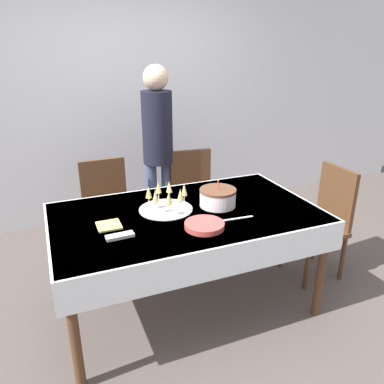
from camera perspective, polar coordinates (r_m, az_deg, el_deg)
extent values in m
plane|color=#564C47|center=(3.02, -0.82, -16.64)|extent=(12.00, 12.00, 0.00)
cube|color=silver|center=(4.19, -10.52, 14.04)|extent=(8.00, 0.05, 2.70)
cube|color=white|center=(2.62, -0.91, -3.36)|extent=(1.81, 1.05, 0.03)
cube|color=white|center=(2.66, -0.89, -5.13)|extent=(1.84, 1.08, 0.21)
cylinder|color=#51331E|center=(2.30, -17.48, -20.08)|extent=(0.06, 0.06, 0.75)
cylinder|color=#51331E|center=(2.86, 19.06, -11.21)|extent=(0.06, 0.06, 0.75)
cylinder|color=#51331E|center=(3.06, -19.27, -8.93)|extent=(0.06, 0.06, 0.75)
cylinder|color=#51331E|center=(3.51, 9.29, -3.98)|extent=(0.06, 0.06, 0.75)
cube|color=#51331E|center=(3.35, -12.30, -4.56)|extent=(0.43, 0.43, 0.04)
cube|color=#51331E|center=(3.42, -13.32, 0.82)|extent=(0.40, 0.05, 0.50)
cylinder|color=#51331E|center=(3.33, -8.28, -8.74)|extent=(0.04, 0.04, 0.40)
cylinder|color=#51331E|center=(3.27, -14.44, -9.83)|extent=(0.04, 0.04, 0.40)
cylinder|color=#51331E|center=(3.64, -9.85, -6.09)|extent=(0.04, 0.04, 0.40)
cylinder|color=#51331E|center=(3.58, -15.46, -7.03)|extent=(0.04, 0.04, 0.40)
cube|color=#51331E|center=(3.55, 0.69, -2.49)|extent=(0.45, 0.45, 0.04)
cube|color=#51331E|center=(3.63, -0.22, 2.59)|extent=(0.40, 0.07, 0.50)
cylinder|color=#51331E|center=(3.55, 4.36, -6.52)|extent=(0.04, 0.04, 0.40)
cylinder|color=#51331E|center=(3.45, -1.27, -7.37)|extent=(0.04, 0.04, 0.40)
cylinder|color=#51331E|center=(3.85, 2.41, -4.14)|extent=(0.04, 0.04, 0.40)
cylinder|color=#51331E|center=(3.76, -2.79, -4.84)|extent=(0.04, 0.04, 0.40)
cube|color=#51331E|center=(3.32, 18.10, -5.39)|extent=(0.43, 0.43, 0.04)
cube|color=#51331E|center=(3.34, 21.20, -0.61)|extent=(0.04, 0.40, 0.50)
cylinder|color=#51331E|center=(3.20, 17.10, -10.85)|extent=(0.04, 0.04, 0.40)
cylinder|color=#51331E|center=(3.45, 13.46, -8.02)|extent=(0.04, 0.04, 0.40)
cylinder|color=#51331E|center=(3.42, 21.94, -9.35)|extent=(0.04, 0.04, 0.40)
cylinder|color=#51331E|center=(3.65, 18.17, -6.82)|extent=(0.04, 0.04, 0.40)
cylinder|color=white|center=(2.70, 3.94, -1.01)|extent=(0.26, 0.26, 0.11)
cylinder|color=brown|center=(2.68, 3.97, 0.25)|extent=(0.26, 0.26, 0.02)
cylinder|color=#E53F3F|center=(2.66, 4.00, 1.04)|extent=(0.01, 0.01, 0.06)
sphere|color=#F9CC4C|center=(2.65, 4.02, 1.81)|extent=(0.01, 0.01, 0.01)
cylinder|color=silver|center=(2.65, -4.01, -2.63)|extent=(0.38, 0.38, 0.01)
cylinder|color=silver|center=(2.68, -1.18, -2.20)|extent=(0.05, 0.05, 0.00)
cylinder|color=silver|center=(2.67, -1.19, -1.33)|extent=(0.01, 0.01, 0.08)
cone|color=#E0CC72|center=(2.63, -1.20, 0.38)|extent=(0.04, 0.04, 0.08)
cylinder|color=silver|center=(2.74, -3.44, -1.70)|extent=(0.05, 0.05, 0.00)
cylinder|color=silver|center=(2.73, -3.46, -0.84)|extent=(0.01, 0.01, 0.08)
cone|color=#E0CC72|center=(2.69, -3.50, 0.84)|extent=(0.04, 0.04, 0.08)
cylinder|color=silver|center=(2.74, -5.08, -1.79)|extent=(0.05, 0.05, 0.00)
cylinder|color=silver|center=(2.72, -5.11, -0.93)|extent=(0.01, 0.01, 0.08)
cone|color=#E0CC72|center=(2.69, -5.16, 0.75)|extent=(0.04, 0.04, 0.08)
cylinder|color=silver|center=(2.66, -6.53, -2.60)|extent=(0.05, 0.05, 0.00)
cylinder|color=silver|center=(2.64, -6.57, -1.71)|extent=(0.01, 0.01, 0.08)
cone|color=#E0CC72|center=(2.61, -6.65, 0.01)|extent=(0.04, 0.04, 0.08)
cylinder|color=silver|center=(2.58, -5.50, -3.27)|extent=(0.05, 0.05, 0.00)
cylinder|color=silver|center=(2.56, -5.54, -2.36)|extent=(0.01, 0.01, 0.08)
cone|color=#E0CC72|center=(2.53, -5.61, -0.60)|extent=(0.04, 0.04, 0.08)
cylinder|color=silver|center=(2.54, -3.50, -3.62)|extent=(0.05, 0.05, 0.00)
cylinder|color=silver|center=(2.52, -3.52, -2.71)|extent=(0.01, 0.01, 0.08)
cone|color=#E0CC72|center=(2.49, -3.56, -0.92)|extent=(0.04, 0.04, 0.08)
cylinder|color=silver|center=(2.60, -1.79, -3.01)|extent=(0.05, 0.05, 0.00)
cylinder|color=silver|center=(2.58, -1.80, -2.11)|extent=(0.01, 0.01, 0.08)
cone|color=#E0CC72|center=(2.55, -1.82, -0.36)|extent=(0.04, 0.04, 0.08)
cylinder|color=#CC4C47|center=(2.39, 1.90, -5.40)|extent=(0.26, 0.26, 0.01)
cylinder|color=#CC4C47|center=(2.39, 1.90, -5.25)|extent=(0.26, 0.26, 0.01)
cylinder|color=#CC4C47|center=(2.39, 1.91, -5.10)|extent=(0.26, 0.26, 0.01)
cylinder|color=#CC4C47|center=(2.38, 1.91, -4.95)|extent=(0.26, 0.26, 0.01)
cylinder|color=#CC4C47|center=(2.38, 1.91, -4.80)|extent=(0.26, 0.26, 0.01)
cube|color=silver|center=(2.52, 6.17, -4.15)|extent=(0.30, 0.04, 0.00)
cube|color=silver|center=(2.31, -10.93, -6.60)|extent=(0.17, 0.07, 0.02)
cube|color=#E0D166|center=(2.47, -12.55, -5.00)|extent=(0.15, 0.15, 0.01)
cylinder|color=#3F4C72|center=(3.68, -6.11, -1.83)|extent=(0.11, 0.11, 0.83)
cylinder|color=#3F4C72|center=(3.73, -3.75, -1.47)|extent=(0.11, 0.11, 0.83)
cylinder|color=black|center=(3.48, -5.31, 9.71)|extent=(0.28, 0.28, 0.66)
sphere|color=#D8B293|center=(3.42, -5.57, 16.97)|extent=(0.23, 0.23, 0.23)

